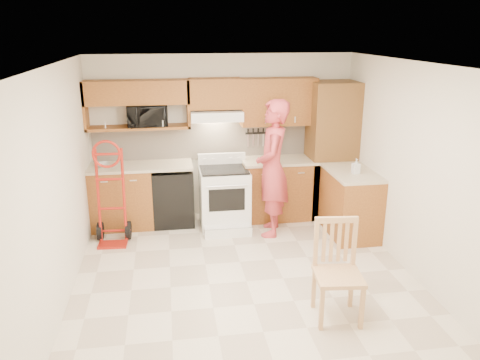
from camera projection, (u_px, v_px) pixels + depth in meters
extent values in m
cube|color=beige|center=(246.00, 282.00, 5.66)|extent=(4.00, 4.50, 0.02)
cube|color=white|center=(247.00, 63.00, 4.90)|extent=(4.00, 4.50, 0.02)
cube|color=beige|center=(223.00, 137.00, 7.41)|extent=(4.00, 0.02, 2.50)
cube|color=beige|center=(304.00, 284.00, 3.15)|extent=(4.00, 0.02, 2.50)
cube|color=beige|center=(57.00, 190.00, 4.99)|extent=(0.02, 4.50, 2.50)
cube|color=beige|center=(417.00, 173.00, 5.57)|extent=(0.02, 4.50, 2.50)
cube|color=beige|center=(223.00, 140.00, 7.40)|extent=(3.92, 0.03, 0.55)
cube|color=#965920|center=(122.00, 197.00, 7.13)|extent=(0.90, 0.60, 0.90)
cube|color=black|center=(173.00, 196.00, 7.25)|extent=(0.60, 0.60, 0.85)
cube|color=#965920|center=(278.00, 189.00, 7.48)|extent=(1.14, 0.60, 0.90)
cube|color=#C6B790|center=(141.00, 166.00, 7.03)|extent=(1.50, 0.63, 0.04)
cube|color=#C6B790|center=(279.00, 160.00, 7.34)|extent=(1.14, 0.63, 0.04)
cube|color=#965920|center=(350.00, 204.00, 6.85)|extent=(0.60, 1.00, 0.90)
cube|color=#C6B790|center=(353.00, 173.00, 6.71)|extent=(0.63, 1.00, 0.04)
cube|color=brown|center=(331.00, 150.00, 7.42)|extent=(0.70, 0.60, 2.10)
cube|color=#965920|center=(137.00, 92.00, 6.84)|extent=(1.50, 0.33, 0.34)
cube|color=#965920|center=(139.00, 127.00, 6.99)|extent=(1.50, 0.33, 0.04)
cube|color=#965920|center=(215.00, 93.00, 7.02)|extent=(0.76, 0.33, 0.44)
cube|color=#965920|center=(278.00, 102.00, 7.20)|extent=(1.14, 0.33, 0.70)
cube|color=white|center=(216.00, 115.00, 7.05)|extent=(0.76, 0.46, 0.14)
imported|color=black|center=(147.00, 115.00, 6.96)|extent=(0.60, 0.44, 0.32)
imported|color=#B8383E|center=(272.00, 169.00, 6.72)|extent=(0.61, 0.80, 1.95)
imported|color=white|center=(356.00, 166.00, 6.58)|extent=(0.10, 0.10, 0.21)
imported|color=white|center=(102.00, 165.00, 6.94)|extent=(0.25, 0.25, 0.05)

